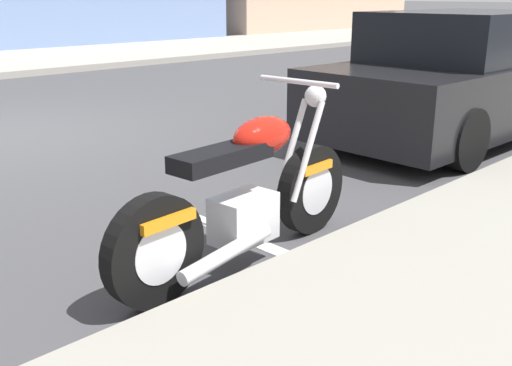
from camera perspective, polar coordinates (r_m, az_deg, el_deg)
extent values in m
cube|color=gray|center=(20.82, 0.51, 13.32)|extent=(120.00, 5.00, 0.14)
cube|color=silver|center=(4.29, -2.24, -4.78)|extent=(0.12, 2.20, 0.01)
cylinder|color=black|center=(4.24, 5.29, -0.58)|extent=(0.64, 0.16, 0.64)
cylinder|color=silver|center=(4.24, 5.29, -0.58)|extent=(0.36, 0.15, 0.35)
cylinder|color=black|center=(3.27, -9.69, -6.44)|extent=(0.64, 0.16, 0.64)
cylinder|color=silver|center=(3.27, -9.69, -6.44)|extent=(0.36, 0.15, 0.35)
cube|color=silver|center=(3.73, -1.20, -3.39)|extent=(0.42, 0.29, 0.30)
cube|color=black|center=(3.47, -3.25, 2.55)|extent=(0.69, 0.27, 0.10)
ellipsoid|color=#B7190F|center=(3.71, 0.63, 4.54)|extent=(0.50, 0.28, 0.24)
cube|color=orange|center=(3.23, -9.17, -3.35)|extent=(0.37, 0.21, 0.06)
cube|color=orange|center=(4.18, 5.20, 1.64)|extent=(0.33, 0.18, 0.06)
cylinder|color=silver|center=(4.08, 3.39, 3.34)|extent=(0.34, 0.07, 0.65)
cylinder|color=silver|center=(4.00, 4.98, 3.00)|extent=(0.34, 0.07, 0.65)
cylinder|color=silver|center=(3.92, 4.04, 9.67)|extent=(0.08, 0.62, 0.04)
sphere|color=silver|center=(4.10, 5.72, 8.28)|extent=(0.15, 0.15, 0.15)
cylinder|color=silver|center=(3.47, -2.83, -6.74)|extent=(0.71, 0.14, 0.16)
cube|color=black|center=(7.64, 19.31, 8.32)|extent=(4.37, 1.79, 0.74)
cube|color=black|center=(7.54, 19.70, 13.14)|extent=(2.37, 1.62, 0.55)
cylinder|color=black|center=(9.29, 19.01, 8.46)|extent=(0.62, 0.23, 0.62)
cylinder|color=black|center=(6.90, 7.68, 6.37)|extent=(0.62, 0.23, 0.62)
cylinder|color=black|center=(6.07, 19.34, 3.97)|extent=(0.62, 0.23, 0.62)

